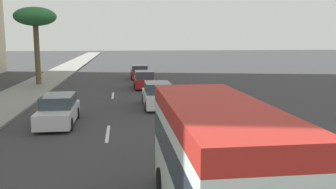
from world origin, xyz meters
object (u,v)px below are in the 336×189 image
object	(u,v)px
palm_tree	(35,18)
car_fourth	(144,80)
car_fifth	(157,95)
car_second	(58,110)
minibus_third	(216,161)
car_lead	(139,72)

from	to	relation	value
palm_tree	car_fourth	bearing A→B (deg)	-107.97
car_fifth	car_second	bearing A→B (deg)	125.67
minibus_third	palm_tree	bearing A→B (deg)	19.85
palm_tree	car_second	bearing A→B (deg)	-164.58
car_lead	minibus_third	world-z (taller)	minibus_third
minibus_third	car_fourth	world-z (taller)	minibus_third
car_second	car_lead	bearing A→B (deg)	165.74
car_second	minibus_third	size ratio (longest dim) A/B	0.67
car_lead	car_fifth	world-z (taller)	car_fifth
car_lead	palm_tree	world-z (taller)	palm_tree
car_lead	minibus_third	size ratio (longest dim) A/B	0.64
car_second	car_fourth	bearing A→B (deg)	157.77
car_second	palm_tree	world-z (taller)	palm_tree
car_fifth	palm_tree	size ratio (longest dim) A/B	0.62
minibus_third	car_fourth	bearing A→B (deg)	0.30
palm_tree	car_lead	bearing A→B (deg)	-64.46
car_fifth	palm_tree	xyz separation A→B (m)	(12.58, 10.43, 5.67)
car_fourth	palm_tree	distance (m)	12.08
car_fifth	car_lead	bearing A→B (deg)	1.06
minibus_third	car_fourth	xyz separation A→B (m)	(25.13, 0.13, -0.95)
car_fourth	car_fifth	size ratio (longest dim) A/B	0.88
minibus_third	car_second	bearing A→B (deg)	25.81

